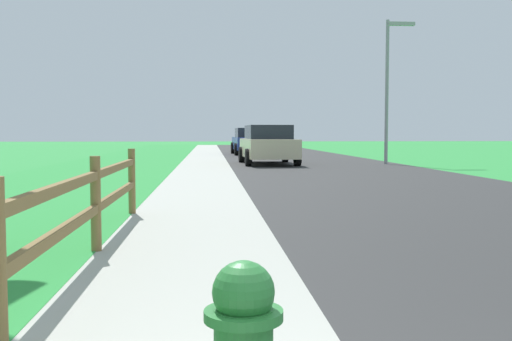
# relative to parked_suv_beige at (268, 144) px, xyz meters

# --- Properties ---
(ground_plane) EXTENTS (120.00, 120.00, 0.00)m
(ground_plane) POSITION_rel_parked_suv_beige_xyz_m (-1.59, 2.69, -0.80)
(ground_plane) COLOR green
(road_asphalt) EXTENTS (7.00, 66.00, 0.01)m
(road_asphalt) POSITION_rel_parked_suv_beige_xyz_m (1.91, 4.69, -0.80)
(road_asphalt) COLOR #2F2F2F
(road_asphalt) RESTS_ON ground
(curb_concrete) EXTENTS (6.00, 66.00, 0.01)m
(curb_concrete) POSITION_rel_parked_suv_beige_xyz_m (-4.59, 4.69, -0.80)
(curb_concrete) COLOR #AEAFA3
(curb_concrete) RESTS_ON ground
(grass_verge) EXTENTS (5.00, 66.00, 0.00)m
(grass_verge) POSITION_rel_parked_suv_beige_xyz_m (-6.09, 4.69, -0.80)
(grass_verge) COLOR green
(grass_verge) RESTS_ON ground
(rail_fence) EXTENTS (0.11, 8.89, 1.02)m
(rail_fence) POSITION_rel_parked_suv_beige_xyz_m (-3.59, -18.70, -0.20)
(rail_fence) COLOR olive
(rail_fence) RESTS_ON ground
(parked_suv_beige) EXTENTS (2.23, 4.76, 1.58)m
(parked_suv_beige) POSITION_rel_parked_suv_beige_xyz_m (0.00, 0.00, 0.00)
(parked_suv_beige) COLOR #C6B793
(parked_suv_beige) RESTS_ON ground
(parked_car_blue) EXTENTS (2.15, 4.95, 1.55)m
(parked_car_blue) POSITION_rel_parked_suv_beige_xyz_m (0.02, 10.68, -0.02)
(parked_car_blue) COLOR navy
(parked_car_blue) RESTS_ON ground
(street_lamp) EXTENTS (1.17, 0.20, 5.80)m
(street_lamp) POSITION_rel_parked_suv_beige_xyz_m (4.92, -0.29, 2.68)
(street_lamp) COLOR gray
(street_lamp) RESTS_ON ground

